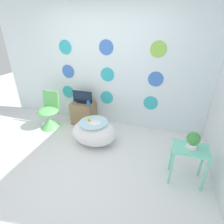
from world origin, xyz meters
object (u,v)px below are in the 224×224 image
Objects in this scene: bathtub at (94,132)px; potted_plant_left at (193,140)px; tv at (82,98)px; vase at (88,104)px; chair at (49,117)px.

potted_plant_left is at bearing -15.11° from bathtub.
tv is 1.84× the size of potted_plant_left.
tv is at bearing 153.29° from potted_plant_left.
vase is (-0.34, 0.52, 0.33)m from bathtub.
potted_plant_left reaches higher than tv.
chair reaches higher than tv.
chair is at bearing 168.20° from bathtub.
chair is 6.21× the size of vase.
potted_plant_left reaches higher than chair.
tv reaches higher than bathtub.
potted_plant_left is (2.16, -1.09, 0.08)m from tv.
vase is (0.20, -0.13, -0.06)m from tv.
potted_plant_left is at bearing -26.71° from tv.
bathtub is 1.08× the size of chair.
tv is 3.54× the size of vase.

